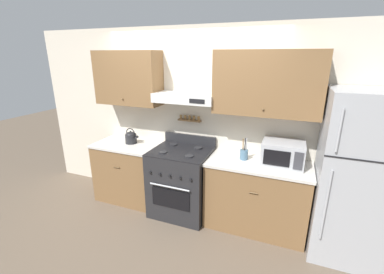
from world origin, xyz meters
The scene contains 9 objects.
ground_plane centered at (0.00, 0.00, 0.00)m, with size 16.00×16.00×0.00m, color brown.
wall_back centered at (0.06, 0.59, 1.48)m, with size 5.20×0.46×2.55m.
counter_left centered at (-0.89, 0.32, 0.45)m, with size 1.00×0.63×0.91m.
counter_right centered at (1.03, 0.32, 0.45)m, with size 1.27×0.63×0.91m.
stove_range centered at (0.00, 0.27, 0.48)m, with size 0.79×0.72×1.07m.
refrigerator centered at (2.04, 0.24, 0.93)m, with size 0.74×0.76×1.86m.
tea_kettle centered at (-0.86, 0.37, 1.00)m, with size 0.22×0.17×0.23m.
microwave centered at (1.29, 0.38, 1.05)m, with size 0.49×0.39×0.29m.
utensil_crock centered at (0.83, 0.37, 0.98)m, with size 0.10×0.10×0.28m.
Camera 1 is at (1.34, -2.69, 2.18)m, focal length 24.00 mm.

